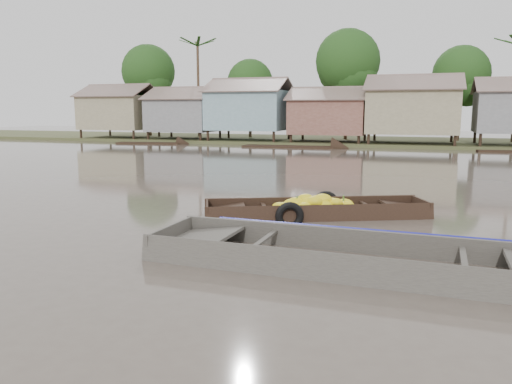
% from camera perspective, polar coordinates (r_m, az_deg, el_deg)
% --- Properties ---
extents(ground, '(120.00, 120.00, 0.00)m').
position_cam_1_polar(ground, '(11.10, 0.28, -5.15)').
color(ground, brown).
rests_on(ground, ground).
extents(riverbank, '(120.00, 12.47, 10.22)m').
position_cam_1_polar(riverbank, '(42.07, 18.31, 9.35)').
color(riverbank, '#384723').
rests_on(riverbank, ground).
extents(banana_boat, '(5.93, 3.67, 0.82)m').
position_cam_1_polar(banana_boat, '(13.25, 6.56, -2.03)').
color(banana_boat, black).
rests_on(banana_boat, ground).
extents(viewer_boat, '(7.69, 2.21, 0.61)m').
position_cam_1_polar(viewer_boat, '(9.20, 11.45, -8.03)').
color(viewer_boat, '#3F3A35').
rests_on(viewer_boat, ground).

